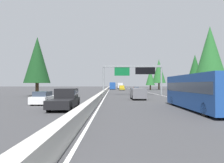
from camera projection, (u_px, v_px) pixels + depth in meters
The scene contains 20 objects.
ground_plane at pixel (107, 92), 62.75m from camera, with size 320.00×320.00×0.00m, color #38383A.
median_barrier at pixel (107, 89), 82.75m from camera, with size 180.00×0.56×0.90m, color #ADAAA3.
shoulder_stripe_right at pixel (142, 91), 72.73m from camera, with size 160.00×0.16×0.01m, color silver.
shoulder_stripe_median at pixel (108, 91), 72.75m from camera, with size 160.00×0.16×0.01m, color silver.
sign_gantry_overhead at pixel (133, 71), 45.59m from camera, with size 0.50×12.68×6.38m.
bus_far_center at pixel (198, 90), 18.88m from camera, with size 11.50×2.55×3.10m.
minivan_distant_b at pixel (138, 93), 31.98m from camera, with size 5.00×1.95×1.69m.
pickup_distant_a at pixel (122, 88), 81.38m from camera, with size 5.60×2.00×1.86m.
sedan_far_right at pixel (121, 88), 95.59m from camera, with size 4.40×1.80×1.47m.
sedan_mid_left at pixel (113, 87), 124.16m from camera, with size 4.40×1.80×1.47m.
sedan_mid_center at pixel (136, 89), 68.26m from camera, with size 4.40×1.80×1.47m.
box_truck_mid_right at pixel (120, 86), 106.97m from camera, with size 8.50×2.40×2.95m.
bus_near_right at pixel (113, 85), 96.82m from camera, with size 11.50×2.55×3.10m.
oncoming_near at pixel (65, 99), 19.73m from camera, with size 5.60×2.00×1.86m.
oncoming_far at pixel (43, 98), 24.41m from camera, with size 4.40×1.80×1.47m.
conifer_right_near at pixel (210, 55), 32.65m from camera, with size 4.90×4.90×11.15m.
conifer_right_mid at pixel (195, 70), 56.36m from camera, with size 4.44×4.44×10.08m.
conifer_right_far at pixel (150, 77), 86.77m from camera, with size 3.72×3.72×8.46m.
conifer_right_distant at pixel (159, 71), 91.57m from camera, with size 5.69×5.69×12.94m.
conifer_left_near at pixel (37, 60), 41.38m from camera, with size 5.03×5.03×11.43m.
Camera 1 is at (-2.78, -1.58, 2.26)m, focal length 34.40 mm.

